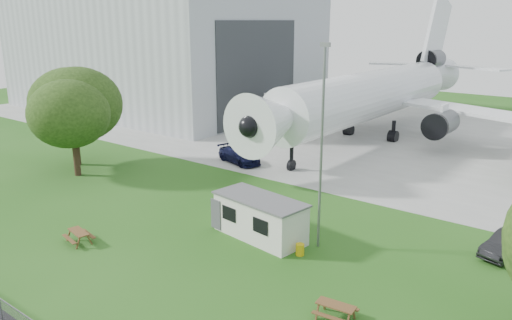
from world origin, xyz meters
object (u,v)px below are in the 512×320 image
Objects in this scene: airliner at (376,92)px; site_cabin at (260,218)px; picnic_west at (80,243)px; picnic_east at (335,319)px; hangar at (163,46)px.

site_cabin is at bearing -77.90° from airliner.
picnic_east is (16.56, 2.45, 0.00)m from picnic_west.
picnic_west is (-1.75, -38.27, -5.27)m from airliner.
airliner is 26.52× the size of picnic_west.
airliner is at bearing 102.10° from site_cabin.
hangar reaches higher than picnic_east.
picnic_west and picnic_east have the same top height.
site_cabin is 3.83× the size of picnic_east.
hangar is 23.89× the size of picnic_east.
picnic_east is at bearing 19.90° from picnic_west.
airliner reaches higher than picnic_west.
picnic_east is at bearing -31.71° from site_cabin.
hangar reaches higher than site_cabin.
picnic_west is at bearing -137.89° from site_cabin.
site_cabin reaches higher than picnic_west.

